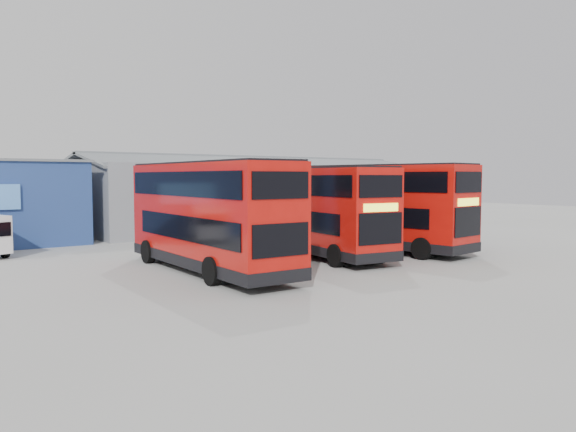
{
  "coord_description": "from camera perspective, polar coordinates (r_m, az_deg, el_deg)",
  "views": [
    {
      "loc": [
        -18.98,
        -19.98,
        4.1
      ],
      "look_at": [
        -1.69,
        2.83,
        2.1
      ],
      "focal_mm": 35.0,
      "sensor_mm": 36.0,
      "label": 1
    }
  ],
  "objects": [
    {
      "name": "ground_plane",
      "position": [
        27.87,
        6.3,
        -4.49
      ],
      "size": [
        120.0,
        120.0,
        0.0
      ],
      "primitive_type": "plane",
      "color": "gray",
      "rests_on": "ground"
    },
    {
      "name": "double_decker_centre",
      "position": [
        29.19,
        2.92,
        0.42
      ],
      "size": [
        4.26,
        11.09,
        4.59
      ],
      "rotation": [
        0.0,
        0.0,
        -0.16
      ],
      "color": "#B40F0A",
      "rests_on": "ground"
    },
    {
      "name": "double_decker_left",
      "position": [
        24.3,
        -8.09,
        -0.16
      ],
      "size": [
        3.25,
        11.31,
        4.74
      ],
      "rotation": [
        0.0,
        0.0,
        3.1
      ],
      "color": "#B40F0A",
      "rests_on": "ground"
    },
    {
      "name": "maintenance_shed",
      "position": [
        48.26,
        -3.16,
        2.21
      ],
      "size": [
        30.5,
        12.0,
        5.89
      ],
      "color": "gray",
      "rests_on": "ground"
    },
    {
      "name": "double_decker_right",
      "position": [
        31.72,
        8.92,
        0.83
      ],
      "size": [
        3.86,
        11.5,
        4.78
      ],
      "rotation": [
        0.0,
        0.0,
        0.1
      ],
      "color": "#B40F0A",
      "rests_on": "ground"
    },
    {
      "name": "single_decker_blue",
      "position": [
        36.54,
        10.19,
        -0.13
      ],
      "size": [
        4.54,
        11.45,
        3.04
      ],
      "rotation": [
        0.0,
        0.0,
        2.96
      ],
      "color": "#0B1233",
      "rests_on": "ground"
    }
  ]
}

